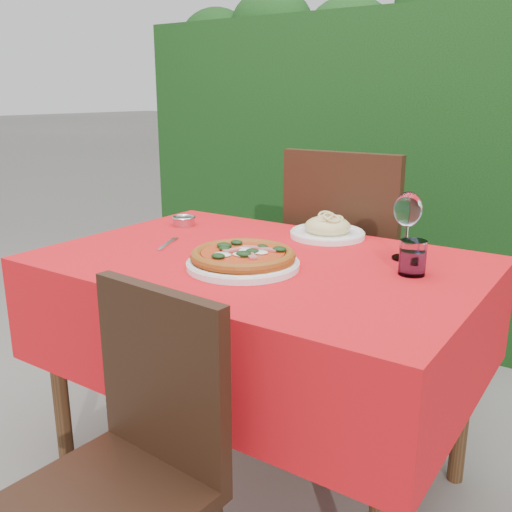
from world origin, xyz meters
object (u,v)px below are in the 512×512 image
Objects in this scene: water_glass at (412,259)px; wine_glass at (408,212)px; pizza_plate at (243,258)px; fork at (166,245)px; pasta_plate at (327,230)px; chair_near at (133,454)px; steel_ramekin at (184,221)px; chair_far at (349,260)px.

wine_glass is (-0.07, 0.13, 0.10)m from water_glass.
fork is at bearing 170.79° from pizza_plate.
wine_glass is (0.34, 0.33, 0.11)m from pizza_plate.
fork is at bearing -133.49° from pasta_plate.
chair_near is 2.61× the size of pizza_plate.
steel_ramekin is at bearing 96.58° from fork.
pizza_plate is at bearing 90.49° from chair_far.
water_glass reaches higher than pizza_plate.
pasta_plate is (0.06, -0.32, 0.19)m from chair_far.
water_glass is at bearing 68.19° from chair_near.
wine_glass is 0.75m from fork.
chair_far is 4.03× the size of pasta_plate.
pasta_plate is 0.35m from wine_glass.
chair_near is at bearing -55.85° from steel_ramekin.
pizza_plate is 0.49m from wine_glass.
water_glass is at bearing -12.22° from fork.
pizza_plate is (-0.07, 0.50, 0.30)m from chair_near.
chair_near is at bearing 92.69° from chair_far.
pizza_plate is 3.97× the size of steel_ramekin.
steel_ramekin reaches higher than fork.
pasta_plate is 0.45m from water_glass.
water_glass reaches higher than steel_ramekin.
chair_far reaches higher than pizza_plate.
fork is at bearing -168.89° from water_glass.
water_glass is at bearing 26.27° from pizza_plate.
steel_ramekin is (-0.83, -0.02, -0.12)m from wine_glass.
chair_far is at bearing 100.62° from pasta_plate.
wine_glass is at bearing 44.31° from pizza_plate.
chair_far is at bearing 130.42° from wine_glass.
pizza_plate is 3.35× the size of water_glass.
chair_near is 0.75m from fork.
pasta_plate is 0.54m from fork.
chair_far is at bearing 127.70° from water_glass.
chair_far is at bearing 43.08° from fork.
pizza_plate is at bearing 101.58° from chair_near.
chair_near is at bearing -77.39° from fork.
fork is 0.29m from steel_ramekin.
wine_glass is at bearing 117.15° from water_glass.
water_glass is 0.47× the size of wine_glass.
wine_glass is 0.84m from steel_ramekin.
pasta_plate is 2.68× the size of water_glass.
wine_glass reaches higher than pasta_plate.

